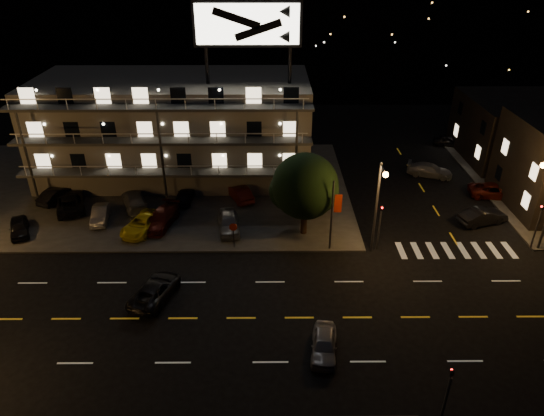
{
  "coord_description": "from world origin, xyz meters",
  "views": [
    {
      "loc": [
        -0.06,
        -25.48,
        22.68
      ],
      "look_at": [
        0.18,
        8.0,
        4.23
      ],
      "focal_mm": 32.0,
      "sensor_mm": 36.0,
      "label": 1
    }
  ],
  "objects_px": {
    "lot_car_4": "(229,222)",
    "road_car_east": "(324,344)",
    "lot_car_2": "(142,224)",
    "lot_car_7": "(134,200)",
    "road_car_west": "(155,290)",
    "side_car_0": "(483,216)",
    "tree": "(304,188)"
  },
  "relations": [
    {
      "from": "lot_car_4",
      "to": "lot_car_2",
      "type": "bearing_deg",
      "value": 172.97
    },
    {
      "from": "lot_car_7",
      "to": "road_car_east",
      "type": "bearing_deg",
      "value": 107.14
    },
    {
      "from": "lot_car_4",
      "to": "road_car_east",
      "type": "height_order",
      "value": "lot_car_4"
    },
    {
      "from": "lot_car_2",
      "to": "lot_car_4",
      "type": "distance_m",
      "value": 7.61
    },
    {
      "from": "lot_car_7",
      "to": "road_car_east",
      "type": "height_order",
      "value": "lot_car_7"
    },
    {
      "from": "lot_car_7",
      "to": "road_car_west",
      "type": "distance_m",
      "value": 14.28
    },
    {
      "from": "side_car_0",
      "to": "road_car_east",
      "type": "relative_size",
      "value": 1.19
    },
    {
      "from": "lot_car_4",
      "to": "road_car_east",
      "type": "relative_size",
      "value": 1.16
    },
    {
      "from": "lot_car_4",
      "to": "road_car_east",
      "type": "bearing_deg",
      "value": -72.15
    },
    {
      "from": "road_car_west",
      "to": "lot_car_2",
      "type": "bearing_deg",
      "value": -54.84
    },
    {
      "from": "lot_car_7",
      "to": "road_car_west",
      "type": "relative_size",
      "value": 1.0
    },
    {
      "from": "lot_car_7",
      "to": "side_car_0",
      "type": "distance_m",
      "value": 32.55
    },
    {
      "from": "side_car_0",
      "to": "road_car_east",
      "type": "height_order",
      "value": "side_car_0"
    },
    {
      "from": "lot_car_2",
      "to": "road_car_east",
      "type": "relative_size",
      "value": 1.27
    },
    {
      "from": "tree",
      "to": "side_car_0",
      "type": "xyz_separation_m",
      "value": [
        16.47,
        1.69,
        -3.79
      ]
    },
    {
      "from": "tree",
      "to": "road_car_west",
      "type": "height_order",
      "value": "tree"
    },
    {
      "from": "lot_car_4",
      "to": "side_car_0",
      "type": "height_order",
      "value": "lot_car_4"
    },
    {
      "from": "tree",
      "to": "lot_car_4",
      "type": "xyz_separation_m",
      "value": [
        -6.57,
        0.55,
        -3.63
      ]
    },
    {
      "from": "lot_car_4",
      "to": "side_car_0",
      "type": "distance_m",
      "value": 23.07
    },
    {
      "from": "tree",
      "to": "side_car_0",
      "type": "bearing_deg",
      "value": 5.87
    },
    {
      "from": "lot_car_4",
      "to": "road_car_west",
      "type": "xyz_separation_m",
      "value": [
        -4.63,
        -9.2,
        -0.22
      ]
    },
    {
      "from": "lot_car_7",
      "to": "road_car_west",
      "type": "bearing_deg",
      "value": 85.58
    },
    {
      "from": "lot_car_2",
      "to": "side_car_0",
      "type": "xyz_separation_m",
      "value": [
        30.65,
        1.23,
        -0.07
      ]
    },
    {
      "from": "lot_car_2",
      "to": "lot_car_7",
      "type": "relative_size",
      "value": 0.99
    },
    {
      "from": "lot_car_7",
      "to": "road_car_west",
      "type": "height_order",
      "value": "lot_car_7"
    },
    {
      "from": "lot_car_2",
      "to": "road_car_west",
      "type": "distance_m",
      "value": 9.59
    },
    {
      "from": "lot_car_4",
      "to": "road_car_east",
      "type": "xyz_separation_m",
      "value": [
        7.0,
        -14.61,
        -0.25
      ]
    },
    {
      "from": "tree",
      "to": "lot_car_4",
      "type": "relative_size",
      "value": 1.66
    },
    {
      "from": "lot_car_2",
      "to": "lot_car_4",
      "type": "bearing_deg",
      "value": 19.34
    },
    {
      "from": "lot_car_2",
      "to": "lot_car_4",
      "type": "relative_size",
      "value": 1.1
    },
    {
      "from": "tree",
      "to": "lot_car_4",
      "type": "bearing_deg",
      "value": 175.18
    },
    {
      "from": "lot_car_4",
      "to": "lot_car_7",
      "type": "xyz_separation_m",
      "value": [
        -9.36,
        4.27,
        -0.04
      ]
    }
  ]
}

